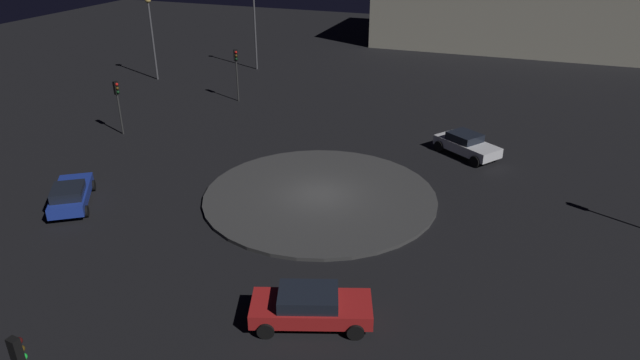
{
  "coord_description": "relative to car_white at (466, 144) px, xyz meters",
  "views": [
    {
      "loc": [
        9.76,
        -25.68,
        14.07
      ],
      "look_at": [
        0.0,
        0.0,
        1.05
      ],
      "focal_mm": 31.62,
      "sensor_mm": 36.0,
      "label": 1
    }
  ],
  "objects": [
    {
      "name": "traffic_light_northwest",
      "position": [
        -19.18,
        5.16,
        2.25
      ],
      "size": [
        0.38,
        0.39,
        4.24
      ],
      "rotation": [
        0.0,
        0.0,
        -0.84
      ],
      "color": "#2D2D2D",
      "rests_on": "ground_plane"
    },
    {
      "name": "car_red",
      "position": [
        -3.27,
        -18.68,
        -0.03
      ],
      "size": [
        4.91,
        3.28,
        1.4
      ],
      "rotation": [
        0.0,
        0.0,
        3.49
      ],
      "color": "red",
      "rests_on": "ground_plane"
    },
    {
      "name": "ground_plane",
      "position": [
        -6.64,
        -8.83,
        -0.76
      ],
      "size": [
        122.16,
        122.16,
        0.0
      ],
      "primitive_type": "plane",
      "color": "black"
    },
    {
      "name": "car_white",
      "position": [
        0.0,
        0.0,
        0.0
      ],
      "size": [
        4.48,
        3.89,
        1.45
      ],
      "rotation": [
        0.0,
        0.0,
        -0.61
      ],
      "color": "white",
      "rests_on": "ground_plane"
    },
    {
      "name": "streetlamp_northwest",
      "position": [
        -22.53,
        15.22,
        4.0
      ],
      "size": [
        0.47,
        0.47,
        7.6
      ],
      "color": "#4C4C51",
      "rests_on": "ground_plane"
    },
    {
      "name": "streetlamp_northwest_near",
      "position": [
        -29.52,
        8.47,
        4.38
      ],
      "size": [
        0.57,
        0.57,
        7.48
      ],
      "color": "#4C4C51",
      "rests_on": "ground_plane"
    },
    {
      "name": "traffic_light_west",
      "position": [
        -23.07,
        -4.62,
        1.95
      ],
      "size": [
        0.38,
        0.35,
        3.79
      ],
      "rotation": [
        0.0,
        0.0,
        -0.25
      ],
      "color": "#2D2D2D",
      "rests_on": "ground_plane"
    },
    {
      "name": "store_building",
      "position": [
        1.09,
        36.79,
        3.43
      ],
      "size": [
        32.61,
        16.08,
        8.38
      ],
      "rotation": [
        0.0,
        0.0,
        3.16
      ],
      "color": "#ADA893",
      "rests_on": "ground_plane"
    },
    {
      "name": "roundabout_island",
      "position": [
        -6.64,
        -8.83,
        -0.67
      ],
      "size": [
        12.71,
        12.71,
        0.18
      ],
      "primitive_type": "cylinder",
      "color": "#383838",
      "rests_on": "ground_plane"
    },
    {
      "name": "car_blue",
      "position": [
        -18.57,
        -14.45,
        -0.08
      ],
      "size": [
        3.88,
        4.54,
        1.34
      ],
      "rotation": [
        0.0,
        0.0,
        2.18
      ],
      "color": "#1E38A5",
      "rests_on": "ground_plane"
    }
  ]
}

